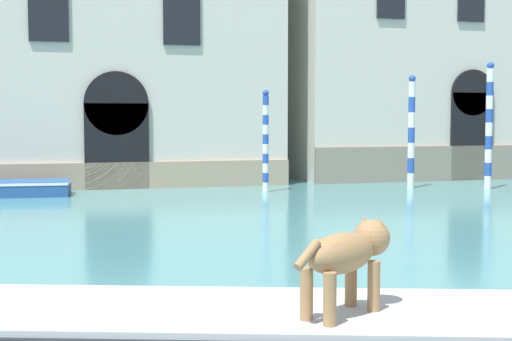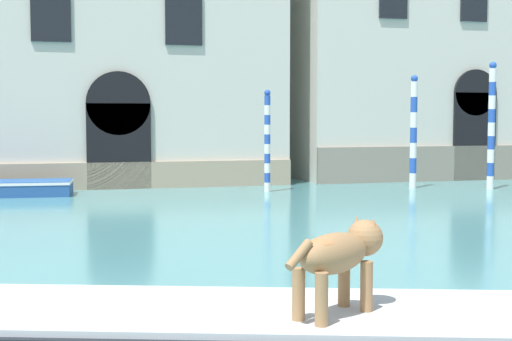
% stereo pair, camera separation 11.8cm
% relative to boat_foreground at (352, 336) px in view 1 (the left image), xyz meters
% --- Properties ---
extents(boat_foreground, '(8.47, 4.24, 0.56)m').
position_rel_boat_foreground_xyz_m(boat_foreground, '(0.00, 0.00, 0.00)').
color(boat_foreground, black).
rests_on(boat_foreground, ground_plane).
extents(dog_on_deck, '(1.14, 0.81, 0.85)m').
position_rel_boat_foreground_xyz_m(dog_on_deck, '(-0.11, -0.13, 0.82)').
color(dog_on_deck, '#997047').
rests_on(dog_on_deck, boat_foreground).
extents(mooring_pole_0, '(0.23, 0.23, 4.14)m').
position_rel_boat_foreground_xyz_m(mooring_pole_0, '(10.76, 14.34, 1.79)').
color(mooring_pole_0, white).
rests_on(mooring_pole_0, ground_plane).
extents(mooring_pole_1, '(0.20, 0.20, 3.21)m').
position_rel_boat_foreground_xyz_m(mooring_pole_1, '(3.50, 15.39, 1.33)').
color(mooring_pole_1, white).
rests_on(mooring_pole_1, ground_plane).
extents(mooring_pole_5, '(0.23, 0.23, 3.74)m').
position_rel_boat_foreground_xyz_m(mooring_pole_5, '(8.49, 15.32, 1.59)').
color(mooring_pole_5, white).
rests_on(mooring_pole_5, ground_plane).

